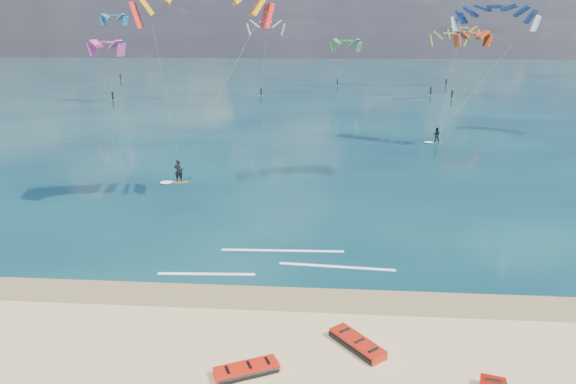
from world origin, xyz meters
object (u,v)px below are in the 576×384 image
object	(u,v)px
kitesurfer_main	(189,86)
packed_kite_left	(246,374)
packed_kite_mid	(357,347)
kitesurfer_far	(468,67)

from	to	relation	value
kitesurfer_main	packed_kite_left	bearing A→B (deg)	-84.72
packed_kite_left	kitesurfer_main	xyz separation A→B (m)	(-6.67, 19.41, 7.97)
packed_kite_mid	packed_kite_left	bearing A→B (deg)	-104.78
packed_kite_left	kitesurfer_main	size ratio (longest dim) A/B	0.16
kitesurfer_main	kitesurfer_far	distance (m)	30.13
packed_kite_mid	kitesurfer_main	size ratio (longest dim) A/B	0.17
packed_kite_mid	kitesurfer_far	world-z (taller)	kitesurfer_far
kitesurfer_far	packed_kite_mid	bearing A→B (deg)	-115.09
packed_kite_left	kitesurfer_far	xyz separation A→B (m)	(16.63, 38.51, 8.07)
packed_kite_left	kitesurfer_far	size ratio (longest dim) A/B	0.16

